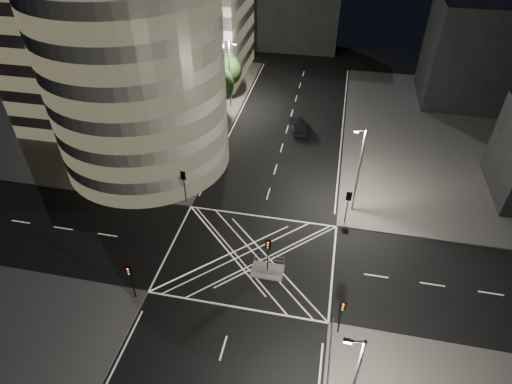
% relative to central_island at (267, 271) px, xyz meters
% --- Properties ---
extents(ground, '(120.00, 120.00, 0.00)m').
position_rel_central_island_xyz_m(ground, '(-2.00, 1.50, -0.07)').
color(ground, black).
rests_on(ground, ground).
extents(sidewalk_far_left, '(42.00, 42.00, 0.15)m').
position_rel_central_island_xyz_m(sidewalk_far_left, '(-31.00, 28.50, 0.00)').
color(sidewalk_far_left, '#555250').
rests_on(sidewalk_far_left, ground).
extents(sidewalk_far_right, '(42.00, 42.00, 0.15)m').
position_rel_central_island_xyz_m(sidewalk_far_right, '(27.00, 28.50, 0.00)').
color(sidewalk_far_right, '#555250').
rests_on(sidewalk_far_right, ground).
extents(central_island, '(3.00, 2.00, 0.15)m').
position_rel_central_island_xyz_m(central_island, '(0.00, 0.00, 0.00)').
color(central_island, slate).
rests_on(central_island, ground).
extents(office_tower_curved, '(30.00, 29.00, 27.20)m').
position_rel_central_island_xyz_m(office_tower_curved, '(-22.74, 20.24, 12.58)').
color(office_tower_curved, '#989590').
rests_on(office_tower_curved, sidewalk_far_left).
extents(office_block_rear, '(24.00, 16.00, 22.00)m').
position_rel_central_island_xyz_m(office_block_rear, '(-24.00, 43.50, 11.07)').
color(office_block_rear, '#989590').
rests_on(office_block_rear, sidewalk_far_left).
extents(building_right_far, '(14.00, 12.00, 15.00)m').
position_rel_central_island_xyz_m(building_right_far, '(24.00, 41.50, 7.58)').
color(building_right_far, black).
rests_on(building_right_far, sidewalk_far_right).
extents(building_far_end, '(18.00, 8.00, 18.00)m').
position_rel_central_island_xyz_m(building_far_end, '(-6.00, 59.50, 8.93)').
color(building_far_end, black).
rests_on(building_far_end, ground).
extents(tree_a, '(4.97, 4.97, 7.95)m').
position_rel_central_island_xyz_m(tree_a, '(-12.50, 10.50, 5.16)').
color(tree_a, black).
rests_on(tree_a, sidewalk_far_left).
extents(tree_b, '(4.81, 4.81, 7.81)m').
position_rel_central_island_xyz_m(tree_b, '(-12.50, 16.50, 5.11)').
color(tree_b, black).
rests_on(tree_b, sidewalk_far_left).
extents(tree_c, '(3.78, 3.78, 6.47)m').
position_rel_central_island_xyz_m(tree_c, '(-12.50, 22.50, 4.35)').
color(tree_c, black).
rests_on(tree_c, sidewalk_far_left).
extents(tree_d, '(4.58, 4.58, 7.42)m').
position_rel_central_island_xyz_m(tree_d, '(-12.50, 28.50, 4.85)').
color(tree_d, black).
rests_on(tree_d, sidewalk_far_left).
extents(tree_e, '(4.11, 4.11, 6.85)m').
position_rel_central_island_xyz_m(tree_e, '(-12.50, 34.50, 4.55)').
color(tree_e, black).
rests_on(tree_e, sidewalk_far_left).
extents(traffic_signal_fl, '(0.55, 0.22, 4.00)m').
position_rel_central_island_xyz_m(traffic_signal_fl, '(-10.80, 8.30, 2.84)').
color(traffic_signal_fl, black).
rests_on(traffic_signal_fl, sidewalk_far_left).
extents(traffic_signal_nl, '(0.55, 0.22, 4.00)m').
position_rel_central_island_xyz_m(traffic_signal_nl, '(-10.80, -5.30, 2.84)').
color(traffic_signal_nl, black).
rests_on(traffic_signal_nl, sidewalk_near_left).
extents(traffic_signal_fr, '(0.55, 0.22, 4.00)m').
position_rel_central_island_xyz_m(traffic_signal_fr, '(6.80, 8.30, 2.84)').
color(traffic_signal_fr, black).
rests_on(traffic_signal_fr, sidewalk_far_right).
extents(traffic_signal_nr, '(0.55, 0.22, 4.00)m').
position_rel_central_island_xyz_m(traffic_signal_nr, '(6.80, -5.30, 2.84)').
color(traffic_signal_nr, black).
rests_on(traffic_signal_nr, sidewalk_near_right).
extents(traffic_signal_island, '(0.55, 0.22, 4.00)m').
position_rel_central_island_xyz_m(traffic_signal_island, '(0.00, 0.00, 2.84)').
color(traffic_signal_island, black).
rests_on(traffic_signal_island, central_island).
extents(street_lamp_left_near, '(1.25, 0.25, 10.00)m').
position_rel_central_island_xyz_m(street_lamp_left_near, '(-11.44, 13.50, 5.47)').
color(street_lamp_left_near, slate).
rests_on(street_lamp_left_near, sidewalk_far_left).
extents(street_lamp_left_far, '(1.25, 0.25, 10.00)m').
position_rel_central_island_xyz_m(street_lamp_left_far, '(-11.44, 31.50, 5.47)').
color(street_lamp_left_far, slate).
rests_on(street_lamp_left_far, sidewalk_far_left).
extents(street_lamp_right_far, '(1.25, 0.25, 10.00)m').
position_rel_central_island_xyz_m(street_lamp_right_far, '(7.44, 10.50, 5.47)').
color(street_lamp_right_far, slate).
rests_on(street_lamp_right_far, sidewalk_far_right).
extents(street_lamp_right_near, '(1.25, 0.25, 10.00)m').
position_rel_central_island_xyz_m(street_lamp_right_near, '(7.44, -12.50, 5.47)').
color(street_lamp_right_near, slate).
rests_on(street_lamp_right_near, sidewalk_near_right).
extents(railing_island_south, '(2.80, 0.06, 1.10)m').
position_rel_central_island_xyz_m(railing_island_south, '(0.00, -0.90, 0.62)').
color(railing_island_south, slate).
rests_on(railing_island_south, central_island).
extents(railing_island_north, '(2.80, 0.06, 1.10)m').
position_rel_central_island_xyz_m(railing_island_north, '(0.00, 0.90, 0.62)').
color(railing_island_north, slate).
rests_on(railing_island_north, central_island).
extents(sedan, '(3.12, 5.41, 1.68)m').
position_rel_central_island_xyz_m(sedan, '(-0.50, 26.35, 0.77)').
color(sedan, black).
rests_on(sedan, ground).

